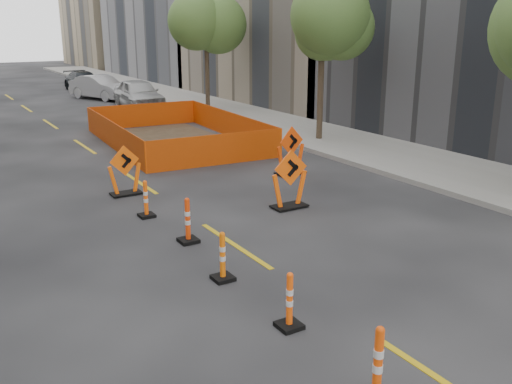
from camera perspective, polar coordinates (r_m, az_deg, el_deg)
ground_plane at (r=9.51m, az=10.00°, el=-12.96°), size 140.00×140.00×0.00m
sidewalk_right at (r=23.71m, az=7.46°, el=5.33°), size 4.00×90.00×0.15m
tree_r_b at (r=22.90m, az=6.67°, el=16.18°), size 2.80×2.80×5.95m
tree_r_c at (r=31.41m, az=-5.02°, el=16.31°), size 2.80×2.80×5.95m
channelizer_2 at (r=7.61m, az=12.09°, el=-16.53°), size 0.43×0.43×1.08m
channelizer_3 at (r=9.09m, az=3.38°, el=-10.77°), size 0.38×0.38×0.95m
channelizer_4 at (r=10.68m, az=-3.37°, el=-6.42°), size 0.38×0.38×0.96m
channelizer_5 at (r=12.53m, az=-6.85°, el=-2.81°), size 0.40×0.40×1.02m
channelizer_6 at (r=14.33m, az=-10.96°, el=-0.67°), size 0.37×0.37×0.94m
chevron_sign_left at (r=16.26m, az=-13.00°, el=2.13°), size 0.98×0.63×1.42m
chevron_sign_center at (r=14.71m, az=3.38°, el=1.29°), size 1.08×0.70×1.55m
chevron_sign_right at (r=18.02m, az=3.48°, el=4.15°), size 1.11×0.75×1.55m
safety_fence at (r=23.16m, az=-8.16°, el=6.18°), size 5.51×8.78×1.06m
parked_car_near at (r=32.91m, az=-11.65°, el=9.58°), size 2.19×4.90×1.64m
parked_car_mid at (r=37.70m, az=-15.29°, el=10.07°), size 3.17×4.75×1.48m
parked_car_far at (r=42.73m, az=-16.83°, el=10.55°), size 2.03×4.65×1.33m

